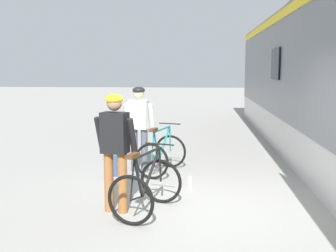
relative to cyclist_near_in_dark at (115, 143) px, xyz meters
name	(u,v)px	position (x,y,z in m)	size (l,w,h in m)	color
ground_plane	(209,209)	(1.39, 0.22, -1.05)	(80.00, 80.00, 0.00)	gray
cyclist_near_in_dark	(115,143)	(0.00, 0.00, 0.00)	(0.65, 0.40, 1.76)	#935B2D
cyclist_far_in_white	(139,121)	(-0.02, 2.43, 0.00)	(0.65, 0.38, 1.76)	#4C515B
bicycle_near_black	(147,187)	(0.47, -0.03, -0.65)	(1.01, 1.24, 0.99)	black
bicycle_far_teal	(161,154)	(0.45, 2.32, -0.65)	(0.99, 1.23, 0.99)	black
backpack_on_platform	(117,166)	(-0.42, 2.04, -0.85)	(0.28, 0.18, 0.40)	navy
water_bottle_near_the_bikes	(190,182)	(1.06, 1.31, -0.95)	(0.07, 0.07, 0.21)	silver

